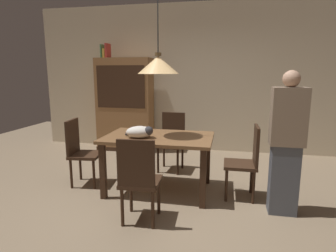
{
  "coord_description": "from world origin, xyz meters",
  "views": [
    {
      "loc": [
        0.72,
        -3.11,
        1.57
      ],
      "look_at": [
        -0.06,
        0.61,
        0.85
      ],
      "focal_mm": 30.37,
      "sensor_mm": 36.0,
      "label": 1
    }
  ],
  "objects_px": {
    "chair_right_side": "(247,159)",
    "book_red_tall": "(108,51)",
    "hutch_bookcase": "(125,107)",
    "dining_table": "(159,144)",
    "chair_left_side": "(80,149)",
    "person_standing": "(286,144)",
    "pendant_lamp": "(158,65)",
    "book_green_slim": "(103,51)",
    "chair_far_back": "(172,139)",
    "book_yellow_short": "(105,53)",
    "cat_sleeping": "(140,132)",
    "chair_near_front": "(139,177)"
  },
  "relations": [
    {
      "from": "chair_right_side",
      "to": "book_red_tall",
      "type": "xyz_separation_m",
      "value": [
        -2.62,
        1.91,
        1.48
      ]
    },
    {
      "from": "hutch_bookcase",
      "to": "book_red_tall",
      "type": "height_order",
      "value": "book_red_tall"
    },
    {
      "from": "dining_table",
      "to": "chair_left_side",
      "type": "distance_m",
      "value": 1.14
    },
    {
      "from": "person_standing",
      "to": "pendant_lamp",
      "type": "bearing_deg",
      "value": 167.99
    },
    {
      "from": "chair_left_side",
      "to": "person_standing",
      "type": "bearing_deg",
      "value": -6.75
    },
    {
      "from": "chair_left_side",
      "to": "pendant_lamp",
      "type": "height_order",
      "value": "pendant_lamp"
    },
    {
      "from": "book_green_slim",
      "to": "book_red_tall",
      "type": "bearing_deg",
      "value": 0.0
    },
    {
      "from": "dining_table",
      "to": "pendant_lamp",
      "type": "distance_m",
      "value": 1.01
    },
    {
      "from": "pendant_lamp",
      "to": "book_red_tall",
      "type": "distance_m",
      "value": 2.45
    },
    {
      "from": "book_red_tall",
      "to": "chair_left_side",
      "type": "bearing_deg",
      "value": -79.31
    },
    {
      "from": "dining_table",
      "to": "chair_far_back",
      "type": "distance_m",
      "value": 0.89
    },
    {
      "from": "chair_left_side",
      "to": "person_standing",
      "type": "relative_size",
      "value": 0.58
    },
    {
      "from": "chair_far_back",
      "to": "book_yellow_short",
      "type": "distance_m",
      "value": 2.35
    },
    {
      "from": "cat_sleeping",
      "to": "chair_right_side",
      "type": "bearing_deg",
      "value": 6.19
    },
    {
      "from": "hutch_bookcase",
      "to": "person_standing",
      "type": "height_order",
      "value": "hutch_bookcase"
    },
    {
      "from": "chair_left_side",
      "to": "chair_near_front",
      "type": "bearing_deg",
      "value": -37.53
    },
    {
      "from": "chair_left_side",
      "to": "chair_right_side",
      "type": "bearing_deg",
      "value": 0.24
    },
    {
      "from": "chair_right_side",
      "to": "book_yellow_short",
      "type": "xyz_separation_m",
      "value": [
        -2.68,
        1.91,
        1.43
      ]
    },
    {
      "from": "chair_near_front",
      "to": "chair_left_side",
      "type": "bearing_deg",
      "value": 142.47
    },
    {
      "from": "chair_near_front",
      "to": "person_standing",
      "type": "height_order",
      "value": "person_standing"
    },
    {
      "from": "dining_table",
      "to": "chair_left_side",
      "type": "xyz_separation_m",
      "value": [
        -1.13,
        -0.01,
        -0.14
      ]
    },
    {
      "from": "chair_near_front",
      "to": "book_green_slim",
      "type": "bearing_deg",
      "value": 119.86
    },
    {
      "from": "chair_near_front",
      "to": "hutch_bookcase",
      "type": "relative_size",
      "value": 0.5
    },
    {
      "from": "book_green_slim",
      "to": "person_standing",
      "type": "height_order",
      "value": "book_green_slim"
    },
    {
      "from": "pendant_lamp",
      "to": "hutch_bookcase",
      "type": "relative_size",
      "value": 0.7
    },
    {
      "from": "book_red_tall",
      "to": "chair_near_front",
      "type": "bearing_deg",
      "value": -61.83
    },
    {
      "from": "hutch_bookcase",
      "to": "chair_left_side",
      "type": "bearing_deg",
      "value": -88.97
    },
    {
      "from": "chair_left_side",
      "to": "chair_far_back",
      "type": "bearing_deg",
      "value": 38.04
    },
    {
      "from": "chair_right_side",
      "to": "person_standing",
      "type": "bearing_deg",
      "value": -40.13
    },
    {
      "from": "chair_near_front",
      "to": "book_yellow_short",
      "type": "distance_m",
      "value": 3.5
    },
    {
      "from": "dining_table",
      "to": "book_red_tall",
      "type": "relative_size",
      "value": 5.0
    },
    {
      "from": "chair_far_back",
      "to": "chair_left_side",
      "type": "bearing_deg",
      "value": -141.96
    },
    {
      "from": "chair_left_side",
      "to": "book_yellow_short",
      "type": "relative_size",
      "value": 4.65
    },
    {
      "from": "chair_right_side",
      "to": "book_green_slim",
      "type": "distance_m",
      "value": 3.64
    },
    {
      "from": "cat_sleeping",
      "to": "pendant_lamp",
      "type": "bearing_deg",
      "value": 35.42
    },
    {
      "from": "chair_left_side",
      "to": "book_red_tall",
      "type": "relative_size",
      "value": 3.32
    },
    {
      "from": "chair_near_front",
      "to": "hutch_bookcase",
      "type": "bearing_deg",
      "value": 112.69
    },
    {
      "from": "chair_left_side",
      "to": "hutch_bookcase",
      "type": "height_order",
      "value": "hutch_bookcase"
    },
    {
      "from": "chair_left_side",
      "to": "chair_far_back",
      "type": "height_order",
      "value": "same"
    },
    {
      "from": "chair_near_front",
      "to": "book_red_tall",
      "type": "height_order",
      "value": "book_red_tall"
    },
    {
      "from": "chair_near_front",
      "to": "book_yellow_short",
      "type": "relative_size",
      "value": 4.65
    },
    {
      "from": "book_yellow_short",
      "to": "book_red_tall",
      "type": "bearing_deg",
      "value": 0.0
    },
    {
      "from": "dining_table",
      "to": "chair_right_side",
      "type": "relative_size",
      "value": 1.51
    },
    {
      "from": "cat_sleeping",
      "to": "book_green_slim",
      "type": "height_order",
      "value": "book_green_slim"
    },
    {
      "from": "pendant_lamp",
      "to": "person_standing",
      "type": "bearing_deg",
      "value": -12.01
    },
    {
      "from": "chair_far_back",
      "to": "book_red_tall",
      "type": "xyz_separation_m",
      "value": [
        -1.5,
        1.03,
        1.48
      ]
    },
    {
      "from": "chair_far_back",
      "to": "cat_sleeping",
      "type": "height_order",
      "value": "chair_far_back"
    },
    {
      "from": "pendant_lamp",
      "to": "hutch_bookcase",
      "type": "bearing_deg",
      "value": 121.32
    },
    {
      "from": "chair_left_side",
      "to": "dining_table",
      "type": "bearing_deg",
      "value": 0.46
    },
    {
      "from": "chair_left_side",
      "to": "book_red_tall",
      "type": "bearing_deg",
      "value": 100.69
    }
  ]
}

